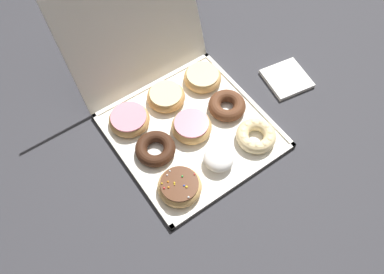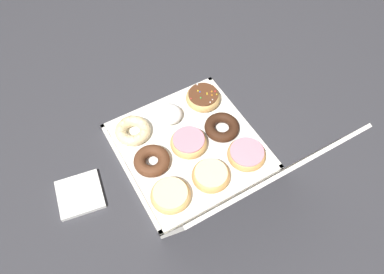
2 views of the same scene
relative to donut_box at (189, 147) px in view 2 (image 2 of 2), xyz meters
The scene contains 13 objects.
ground_plane 0.01m from the donut_box, ahead, with size 3.00×3.00×0.00m, color #333338.
donut_box is the anchor object (origin of this frame).
box_lid_open 0.35m from the donut_box, 90.00° to the left, with size 0.42×0.43×0.01m, color white.
sprinkle_donut_0 0.19m from the donut_box, 134.80° to the right, with size 0.12×0.12×0.04m.
powdered_filled_donut_1 0.13m from the donut_box, 90.72° to the right, with size 0.08×0.08×0.04m.
cruller_donut_2 0.18m from the donut_box, 44.79° to the right, with size 0.11×0.11×0.04m.
chocolate_cake_ring_donut_3 0.12m from the donut_box, behind, with size 0.11×0.11×0.03m.
pink_frosted_donut_4 0.03m from the donut_box, 135.81° to the left, with size 0.12×0.12×0.04m.
chocolate_cake_ring_donut_5 0.13m from the donut_box, ahead, with size 0.11×0.11×0.04m.
pink_frosted_donut_6 0.18m from the donut_box, 136.73° to the left, with size 0.12×0.12×0.04m.
glazed_ring_donut_7 0.13m from the donut_box, 88.15° to the left, with size 0.11×0.11×0.04m.
glazed_ring_donut_8 0.19m from the donut_box, 44.05° to the left, with size 0.12×0.12×0.04m.
napkin_stack 0.36m from the donut_box, ahead, with size 0.13×0.13×0.01m, color white.
Camera 2 is at (0.31, 0.56, 1.01)m, focal length 35.55 mm.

